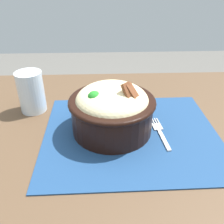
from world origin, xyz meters
name	(u,v)px	position (x,y,z in m)	size (l,w,h in m)	color
table	(130,160)	(0.00, 0.00, 0.69)	(1.39, 0.78, 0.76)	#4C3826
placemat	(131,134)	(0.00, 0.01, 0.76)	(0.41, 0.35, 0.00)	navy
bowl	(112,108)	(-0.04, 0.03, 0.82)	(0.23, 0.23, 0.14)	black
fork	(160,132)	(0.07, 0.01, 0.76)	(0.03, 0.13, 0.00)	silver
drinking_glass	(32,94)	(-0.26, 0.14, 0.81)	(0.07, 0.07, 0.11)	silver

